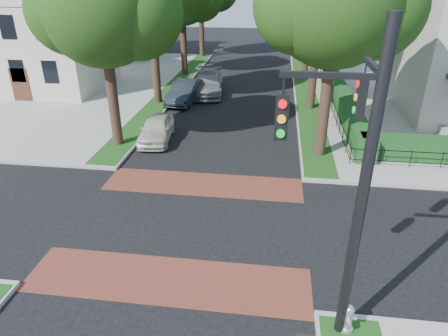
{
  "coord_description": "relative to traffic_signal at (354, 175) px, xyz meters",
  "views": [
    {
      "loc": [
        3.05,
        -12.63,
        8.78
      ],
      "look_at": [
        1.14,
        1.79,
        1.6
      ],
      "focal_mm": 32.0,
      "sensor_mm": 36.0,
      "label": 1
    }
  ],
  "objects": [
    {
      "name": "house_left_near",
      "position": [
        -20.38,
        22.41,
        0.33
      ],
      "size": [
        10.0,
        9.0,
        10.14
      ],
      "color": "beige",
      "rests_on": "sidewalk_nw"
    },
    {
      "name": "hedge_main_road",
      "position": [
        2.81,
        19.41,
        -3.96
      ],
      "size": [
        1.0,
        18.0,
        1.2
      ],
      "primitive_type": "cube",
      "color": "#143B18",
      "rests_on": "sidewalk_ne"
    },
    {
      "name": "tree_right_near",
      "position": [
        0.72,
        11.65,
        2.92
      ],
      "size": [
        7.75,
        6.67,
        10.66
      ],
      "color": "black",
      "rests_on": "sidewalk_ne"
    },
    {
      "name": "parked_car_rear",
      "position": [
        -7.19,
        22.56,
        -3.88
      ],
      "size": [
        2.88,
        5.93,
        1.66
      ],
      "primitive_type": "imported",
      "rotation": [
        0.0,
        0.0,
        0.1
      ],
      "color": "gray",
      "rests_on": "ground"
    },
    {
      "name": "house_left_far",
      "position": [
        -20.38,
        36.41,
        0.33
      ],
      "size": [
        10.0,
        9.0,
        10.14
      ],
      "color": "#BDB6AA",
      "rests_on": "sidewalk_nw"
    },
    {
      "name": "fire_hydrant",
      "position": [
        0.4,
        -0.19,
        -4.14
      ],
      "size": [
        0.47,
        0.5,
        0.88
      ],
      "rotation": [
        0.0,
        0.0,
        0.36
      ],
      "color": "#BABABC",
      "rests_on": "sidewalk_se"
    },
    {
      "name": "grass_strip_nw",
      "position": [
        -10.29,
        23.51,
        -4.55
      ],
      "size": [
        1.6,
        29.8,
        0.02
      ],
      "primitive_type": "cube",
      "color": "#193F12",
      "rests_on": "sidewalk_nw"
    },
    {
      "name": "sidewalk_nw",
      "position": [
        -24.39,
        23.41,
        -4.63
      ],
      "size": [
        30.0,
        30.0,
        0.15
      ],
      "primitive_type": "cube",
      "color": "gray",
      "rests_on": "ground"
    },
    {
      "name": "ground",
      "position": [
        -4.89,
        4.41,
        -4.71
      ],
      "size": [
        120.0,
        120.0,
        0.0
      ],
      "primitive_type": "plane",
      "color": "black",
      "rests_on": "ground"
    },
    {
      "name": "crosswalk_near",
      "position": [
        -4.89,
        1.21,
        -4.7
      ],
      "size": [
        9.0,
        2.2,
        0.01
      ],
      "primitive_type": "cube",
      "color": "brown",
      "rests_on": "ground"
    },
    {
      "name": "fence_main_road",
      "position": [
        2.01,
        19.41,
        -4.11
      ],
      "size": [
        0.06,
        18.0,
        0.9
      ],
      "primitive_type": null,
      "color": "black",
      "rests_on": "sidewalk_ne"
    },
    {
      "name": "parked_car_front",
      "position": [
        -8.49,
        12.52,
        -4.0
      ],
      "size": [
        2.06,
        4.3,
        1.42
      ],
      "primitive_type": "imported",
      "rotation": [
        0.0,
        0.0,
        0.1
      ],
      "color": "silver",
      "rests_on": "ground"
    },
    {
      "name": "grass_strip_ne",
      "position": [
        0.51,
        23.51,
        -4.55
      ],
      "size": [
        1.6,
        29.8,
        0.02
      ],
      "primitive_type": "cube",
      "color": "#193F12",
      "rests_on": "sidewalk_ne"
    },
    {
      "name": "tree_left_near",
      "position": [
        -10.28,
        11.64,
        2.56
      ],
      "size": [
        7.5,
        6.45,
        10.2
      ],
      "color": "black",
      "rests_on": "sidewalk_nw"
    },
    {
      "name": "crosswalk_far",
      "position": [
        -4.89,
        7.61,
        -4.7
      ],
      "size": [
        9.0,
        2.2,
        0.01
      ],
      "primitive_type": "cube",
      "color": "brown",
      "rests_on": "ground"
    },
    {
      "name": "traffic_signal",
      "position": [
        0.0,
        0.0,
        0.0
      ],
      "size": [
        2.17,
        2.0,
        8.0
      ],
      "color": "black",
      "rests_on": "sidewalk_se"
    },
    {
      "name": "parked_car_middle",
      "position": [
        -8.49,
        20.12,
        -3.91
      ],
      "size": [
        2.15,
        4.99,
        1.6
      ],
      "primitive_type": "imported",
      "rotation": [
        0.0,
        0.0,
        -0.1
      ],
      "color": "#1C242A",
      "rests_on": "ground"
    }
  ]
}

